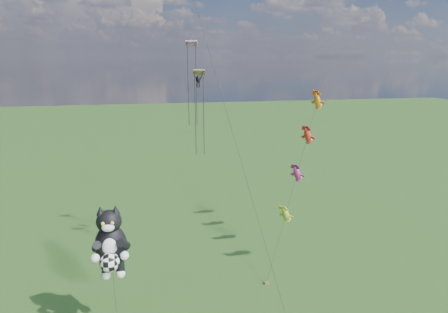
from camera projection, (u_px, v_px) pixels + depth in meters
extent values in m
cylinder|color=black|center=(116.00, 307.00, 28.32)|extent=(0.44, 2.67, 5.04)
ellipsoid|color=black|center=(111.00, 246.00, 28.76)|extent=(2.68, 2.30, 3.54)
ellipsoid|color=black|center=(109.00, 221.00, 28.11)|extent=(2.09, 1.94, 1.79)
cone|color=black|center=(100.00, 210.00, 27.77)|extent=(0.70, 0.70, 0.66)
cone|color=black|center=(116.00, 209.00, 27.97)|extent=(0.70, 0.70, 0.66)
ellipsoid|color=white|center=(108.00, 228.00, 27.47)|extent=(0.98, 0.59, 0.64)
ellipsoid|color=white|center=(110.00, 247.00, 27.88)|extent=(1.15, 0.57, 1.46)
sphere|color=gold|center=(103.00, 224.00, 27.24)|extent=(0.27, 0.27, 0.27)
sphere|color=gold|center=(112.00, 223.00, 27.36)|extent=(0.27, 0.27, 0.27)
sphere|color=white|center=(95.00, 258.00, 27.54)|extent=(0.66, 0.66, 0.66)
sphere|color=white|center=(124.00, 256.00, 27.91)|extent=(0.66, 0.66, 0.66)
sphere|color=white|center=(106.00, 275.00, 29.11)|extent=(0.71, 0.71, 0.71)
sphere|color=white|center=(121.00, 274.00, 29.31)|extent=(0.71, 0.71, 0.71)
sphere|color=white|center=(110.00, 263.00, 27.48)|extent=(1.45, 1.45, 1.45)
cube|color=brown|center=(267.00, 283.00, 35.75)|extent=(0.40, 0.30, 0.22)
cylinder|color=black|center=(299.00, 167.00, 39.92)|extent=(10.28, 12.08, 19.05)
ellipsoid|color=green|center=(286.00, 215.00, 38.08)|extent=(1.80, 1.94, 2.11)
ellipsoid|color=#D8338A|center=(297.00, 174.00, 39.64)|extent=(1.80, 1.94, 2.11)
ellipsoid|color=#E54619|center=(308.00, 136.00, 41.20)|extent=(1.80, 1.94, 2.11)
ellipsoid|color=#F2AB19|center=(317.00, 101.00, 42.75)|extent=(1.80, 1.94, 2.11)
cylinder|color=black|center=(235.00, 142.00, 32.69)|extent=(5.72, 16.13, 27.40)
cube|color=#108C3B|center=(199.00, 72.00, 35.42)|extent=(1.24, 0.77, 0.59)
cylinder|color=black|center=(196.00, 115.00, 36.41)|extent=(0.08, 0.08, 8.20)
cylinder|color=black|center=(204.00, 115.00, 36.55)|extent=(0.08, 0.08, 8.20)
cube|color=#322EC3|center=(192.00, 43.00, 37.65)|extent=(1.28, 0.77, 0.58)
cylinder|color=black|center=(188.00, 86.00, 38.67)|extent=(0.08, 0.08, 8.52)
cylinder|color=black|center=(196.00, 86.00, 38.82)|extent=(0.08, 0.08, 8.52)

